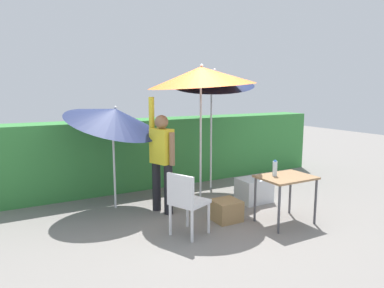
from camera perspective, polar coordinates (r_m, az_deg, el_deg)
The scene contains 11 objects.
ground_plane at distance 5.78m, azimuth 1.46°, elevation -11.26°, with size 24.00×24.00×0.00m, color gray.
hedge_row at distance 7.33m, azimuth -6.38°, elevation -1.30°, with size 8.00×0.70×1.39m, color #38843D.
umbrella_rainbow at distance 5.87m, azimuth -12.75°, elevation 4.39°, with size 1.68×1.61×2.02m.
umbrella_orange at distance 5.82m, azimuth 1.54°, elevation 11.09°, with size 1.82×1.80×2.44m.
umbrella_yellow at distance 6.86m, azimuth 3.50°, elevation 10.77°, with size 1.67×1.64×2.59m.
person_vendor at distance 5.59m, azimuth -5.00°, elevation -2.03°, with size 0.33×0.55×1.88m.
chair_plastic at distance 4.76m, azimuth -0.95°, elevation -9.23°, with size 0.58×0.58×0.89m.
cooler_box at distance 6.35m, azimuth 10.20°, elevation -7.49°, with size 0.57×0.44×0.43m, color silver.
crate_cardboard at distance 5.43m, azimuth 5.66°, elevation -10.85°, with size 0.40×0.39×0.32m, color #9E7A4C.
folding_table at distance 5.37m, azimuth 15.23°, elevation -6.05°, with size 0.80×0.60×0.72m.
bottle_water at distance 5.30m, azimuth 13.52°, elevation -3.95°, with size 0.07×0.07×0.24m.
Camera 1 is at (-2.74, -4.68, 2.00)m, focal length 32.30 mm.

